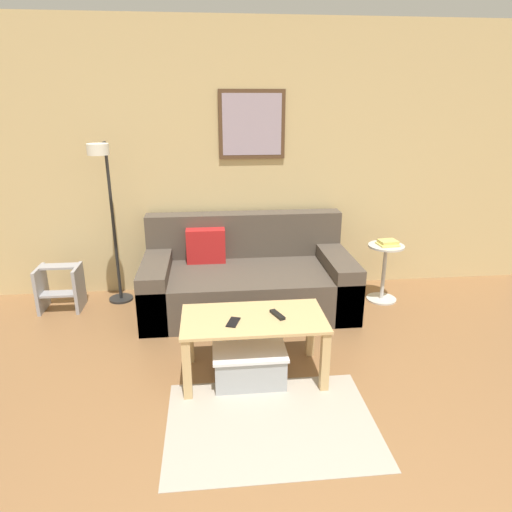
{
  "coord_description": "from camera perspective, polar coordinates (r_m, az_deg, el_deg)",
  "views": [
    {
      "loc": [
        -0.51,
        -0.77,
        1.85
      ],
      "look_at": [
        -0.21,
        2.1,
        0.85
      ],
      "focal_mm": 32.0,
      "sensor_mm": 36.0,
      "label": 1
    }
  ],
  "objects": [
    {
      "name": "cell_phone",
      "position": [
        3.05,
        -2.86,
        -8.26
      ],
      "size": [
        0.11,
        0.15,
        0.01
      ],
      "primitive_type": "cube",
      "rotation": [
        0.0,
        0.0,
        -0.33
      ],
      "color": "black",
      "rests_on": "coffee_table"
    },
    {
      "name": "side_table",
      "position": [
        4.5,
        15.74,
        -1.39
      ],
      "size": [
        0.33,
        0.33,
        0.56
      ],
      "color": "silver",
      "rests_on": "ground_plane"
    },
    {
      "name": "floor_lamp",
      "position": [
        4.19,
        -18.14,
        6.66
      ],
      "size": [
        0.23,
        0.48,
        1.51
      ],
      "color": "black",
      "rests_on": "ground_plane"
    },
    {
      "name": "book_stack",
      "position": [
        4.44,
        16.16,
        1.6
      ],
      "size": [
        0.2,
        0.19,
        0.04
      ],
      "color": "#D8C666",
      "rests_on": "side_table"
    },
    {
      "name": "wall_back",
      "position": [
        4.5,
        0.68,
        11.77
      ],
      "size": [
        5.6,
        0.09,
        2.55
      ],
      "color": "tan",
      "rests_on": "ground_plane"
    },
    {
      "name": "coffee_table",
      "position": [
        3.16,
        -0.3,
        -9.09
      ],
      "size": [
        0.98,
        0.52,
        0.45
      ],
      "color": "tan",
      "rests_on": "ground_plane"
    },
    {
      "name": "storage_bin",
      "position": [
        3.24,
        -0.88,
        -13.1
      ],
      "size": [
        0.5,
        0.41,
        0.25
      ],
      "color": "#9EA3A8",
      "rests_on": "ground_plane"
    },
    {
      "name": "remote_control",
      "position": [
        3.13,
        2.69,
        -7.34
      ],
      "size": [
        0.09,
        0.15,
        0.02
      ],
      "primitive_type": "cube",
      "rotation": [
        0.0,
        0.0,
        0.38
      ],
      "color": "black",
      "rests_on": "coffee_table"
    },
    {
      "name": "area_rug",
      "position": [
        2.92,
        1.91,
        -20.18
      ],
      "size": [
        1.25,
        0.9,
        0.01
      ],
      "primitive_type": "cube",
      "color": "#A39989",
      "rests_on": "ground_plane"
    },
    {
      "name": "step_stool",
      "position": [
        4.55,
        -23.28,
        -3.56
      ],
      "size": [
        0.37,
        0.3,
        0.41
      ],
      "color": "#99999E",
      "rests_on": "ground_plane"
    },
    {
      "name": "couch",
      "position": [
        4.24,
        -1.15,
        -2.84
      ],
      "size": [
        1.87,
        0.99,
        0.81
      ],
      "color": "#4C4238",
      "rests_on": "ground_plane"
    }
  ]
}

